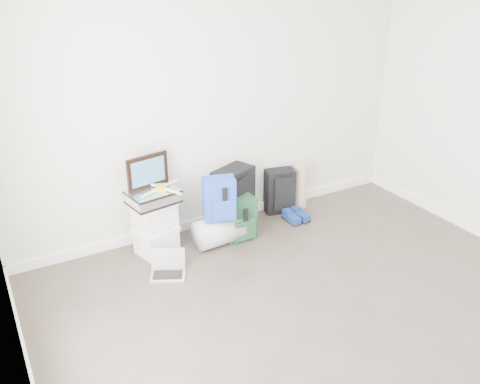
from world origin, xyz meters
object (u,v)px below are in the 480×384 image
duffel_bag (219,231)px  large_suitcase (234,200)px  laptop (168,269)px  boxes_stack (156,227)px  carry_on (280,191)px  briefcase (153,197)px

duffel_bag → large_suitcase: bearing=33.7°
laptop → boxes_stack: bearing=109.4°
large_suitcase → carry_on: bearing=-13.0°
large_suitcase → laptop: size_ratio=1.81×
briefcase → laptop: size_ratio=1.18×
boxes_stack → large_suitcase: 0.90m
briefcase → duffel_bag: bearing=-24.4°
duffel_bag → large_suitcase: large_suitcase is taller
boxes_stack → duffel_bag: boxes_stack is taller
boxes_stack → duffel_bag: (0.61, -0.17, -0.12)m
carry_on → boxes_stack: bearing=-161.5°
duffel_bag → laptop: size_ratio=1.28×
large_suitcase → carry_on: size_ratio=1.35×
laptop → duffel_bag: bearing=47.7°
large_suitcase → carry_on: large_suitcase is taller
laptop → briefcase: bearing=109.4°
briefcase → laptop: 0.70m
duffel_bag → carry_on: (0.95, 0.32, 0.10)m
briefcase → large_suitcase: size_ratio=0.65×
boxes_stack → carry_on: bearing=-9.4°
boxes_stack → large_suitcase: size_ratio=0.78×
boxes_stack → carry_on: 1.57m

